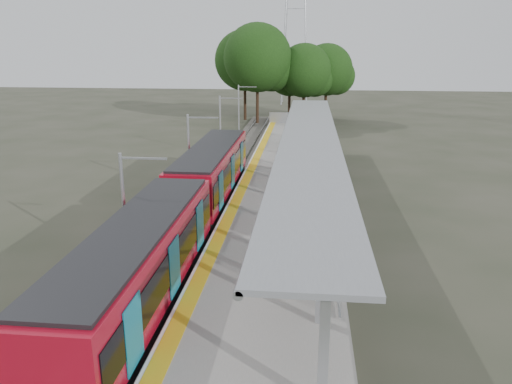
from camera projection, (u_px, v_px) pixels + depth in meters
The scene contains 15 objects.
ground at pixel (251, 383), 14.96m from camera, with size 200.00×200.00×0.00m, color #474438.
trackbed at pixel (219, 189), 34.44m from camera, with size 3.00×70.00×0.24m, color #59544C.
platform at pixel (284, 186), 33.89m from camera, with size 6.00×50.00×1.00m, color gray.
tactile_strip at pixel (247, 177), 33.99m from camera, with size 0.60×50.00×0.02m, color gold.
end_fence at pixel (295, 118), 57.36m from camera, with size 6.00×0.10×1.20m, color #9EA0A5.
train at pixel (185, 206), 24.68m from camera, with size 2.74×27.60×3.62m.
canopy at pixel (310, 143), 29.03m from camera, with size 3.27×38.00×3.66m.
tree_cluster at pixel (277, 64), 63.11m from camera, with size 17.85×13.37×12.29m.
catenary_masts at pixel (190, 152), 32.86m from camera, with size 2.08×48.16×5.40m.
bench_near at pixel (304, 218), 24.67m from camera, with size 0.67×1.44×0.95m.
bench_mid at pixel (321, 165), 35.48m from camera, with size 0.89×1.41×0.93m.
bench_far at pixel (322, 156), 38.07m from camera, with size 0.92×1.62×1.06m.
info_pillar_near at pixel (275, 264), 18.92m from camera, with size 0.38×0.38×1.71m.
info_pillar_far at pixel (312, 166), 33.78m from camera, with size 0.42×0.42×1.87m.
litter_bin at pixel (323, 246), 21.46m from camera, with size 0.40×0.40×0.82m, color #9EA0A5.
Camera 1 is at (1.45, -12.62, 9.76)m, focal length 35.00 mm.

